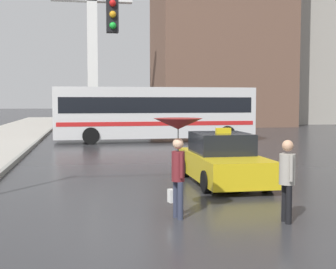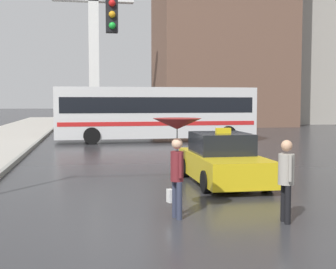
% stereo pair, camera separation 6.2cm
% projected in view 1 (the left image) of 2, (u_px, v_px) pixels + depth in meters
% --- Properties ---
extents(ground_plane, '(300.00, 300.00, 0.00)m').
position_uv_depth(ground_plane, '(199.00, 242.00, 8.08)').
color(ground_plane, '#2D2D30').
extents(taxi, '(1.91, 4.28, 1.65)m').
position_uv_depth(taxi, '(222.00, 160.00, 13.88)').
color(taxi, gold).
rests_on(taxi, ground_plane).
extents(city_bus, '(11.94, 2.85, 3.24)m').
position_uv_depth(city_bus, '(155.00, 112.00, 28.15)').
color(city_bus, silver).
rests_on(city_bus, ground_plane).
extents(pedestrian_with_umbrella, '(1.00, 1.00, 2.08)m').
position_uv_depth(pedestrian_with_umbrella, '(178.00, 138.00, 9.60)').
color(pedestrian_with_umbrella, '#2D3347').
rests_on(pedestrian_with_umbrella, ground_plane).
extents(pedestrian_man, '(0.33, 0.47, 1.67)m').
position_uv_depth(pedestrian_man, '(287.00, 174.00, 9.31)').
color(pedestrian_man, black).
rests_on(pedestrian_man, ground_plane).
extents(traffic_light, '(4.14, 0.38, 5.16)m').
position_uv_depth(traffic_light, '(17.00, 48.00, 10.76)').
color(traffic_light, black).
rests_on(traffic_light, ground_plane).
extents(building_tower_near, '(12.64, 9.86, 24.36)m').
position_uv_depth(building_tower_near, '(220.00, 3.00, 46.49)').
color(building_tower_near, brown).
rests_on(building_tower_near, ground_plane).
extents(building_tower_far, '(13.93, 13.09, 26.40)m').
position_uv_depth(building_tower_far, '(304.00, 8.00, 54.26)').
color(building_tower_far, '#A39E93').
rests_on(building_tower_far, ground_plane).
extents(monument_cross, '(7.13, 0.90, 16.21)m').
position_uv_depth(monument_cross, '(92.00, 25.00, 41.54)').
color(monument_cross, white).
rests_on(monument_cross, ground_plane).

